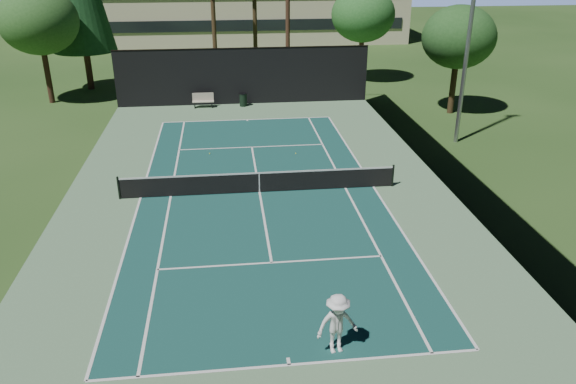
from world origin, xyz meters
name	(u,v)px	position (x,y,z in m)	size (l,w,h in m)	color
ground	(260,192)	(0.00, 0.00, 0.00)	(160.00, 160.00, 0.00)	#2A4D1C
apron_slab	(260,192)	(0.00, 0.00, 0.01)	(18.00, 32.00, 0.01)	#608960
court_surface	(260,192)	(0.00, 0.00, 0.01)	(10.97, 23.77, 0.01)	#174943
court_lines	(260,192)	(0.00, 0.00, 0.02)	(11.07, 23.87, 0.01)	white
tennis_net	(259,182)	(0.00, 0.00, 0.56)	(12.90, 0.10, 1.10)	black
fence	(259,152)	(0.00, 0.06, 2.01)	(18.04, 32.05, 4.03)	black
player	(337,324)	(1.42, -11.43, 0.94)	(1.22, 0.70, 1.88)	white
tennis_ball_b	(262,180)	(0.23, 1.37, 0.04)	(0.07, 0.07, 0.07)	#BCD530
tennis_ball_c	(296,153)	(2.37, 5.01, 0.03)	(0.07, 0.07, 0.07)	#CBD931
tennis_ball_d	(210,154)	(-2.39, 5.53, 0.04)	(0.08, 0.08, 0.08)	#CBE434
park_bench	(203,100)	(-2.93, 15.36, 0.55)	(1.50, 0.45, 1.02)	beige
trash_bin	(243,100)	(-0.09, 15.35, 0.48)	(0.56, 0.56, 0.95)	black
decid_tree_a	(363,15)	(10.00, 22.00, 5.42)	(5.12, 5.12, 7.62)	#4B2D20
decid_tree_b	(459,37)	(14.00, 12.00, 5.08)	(4.80, 4.80, 7.14)	#45311D
decid_tree_c	(38,21)	(-14.00, 18.00, 5.76)	(5.44, 5.44, 8.09)	#462B1E
campus_building	(232,3)	(0.00, 45.98, 4.21)	(40.50, 12.50, 8.30)	beige
light_pole	(470,29)	(12.00, 6.00, 6.46)	(0.90, 0.25, 12.22)	#95989D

